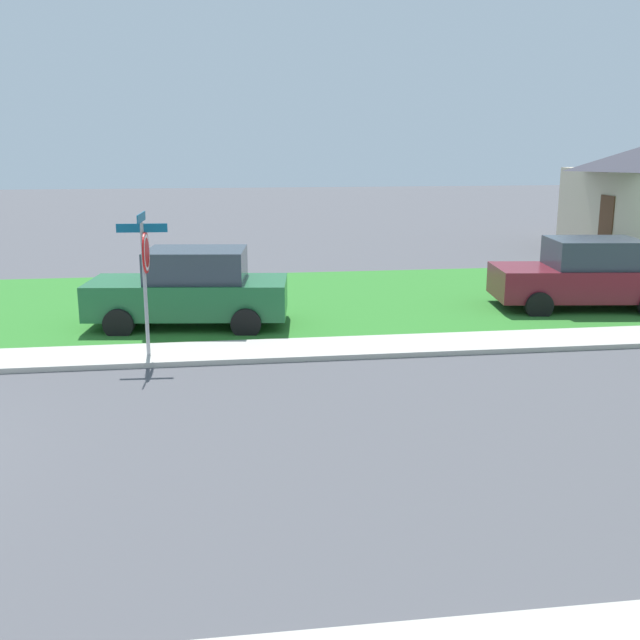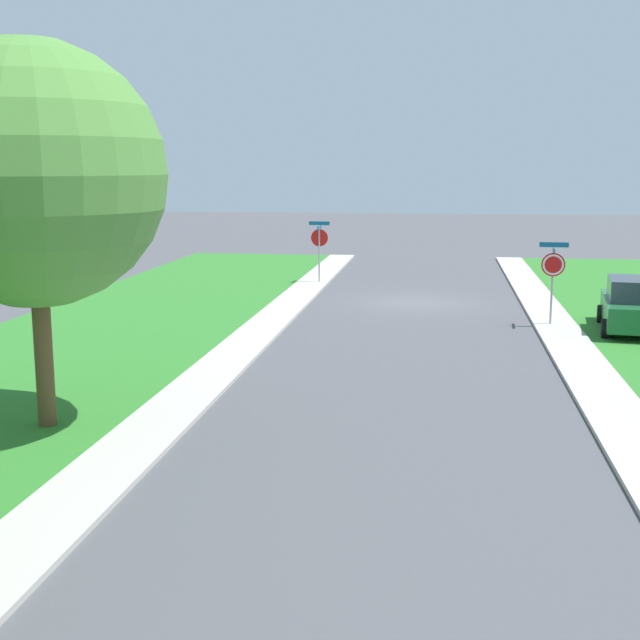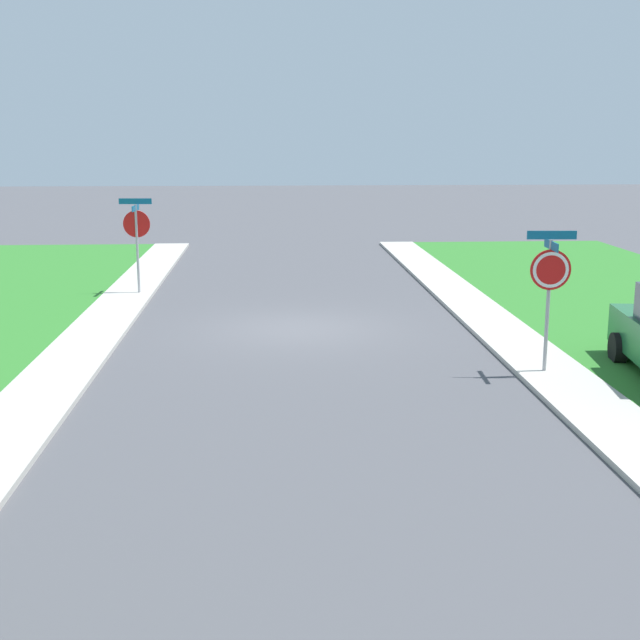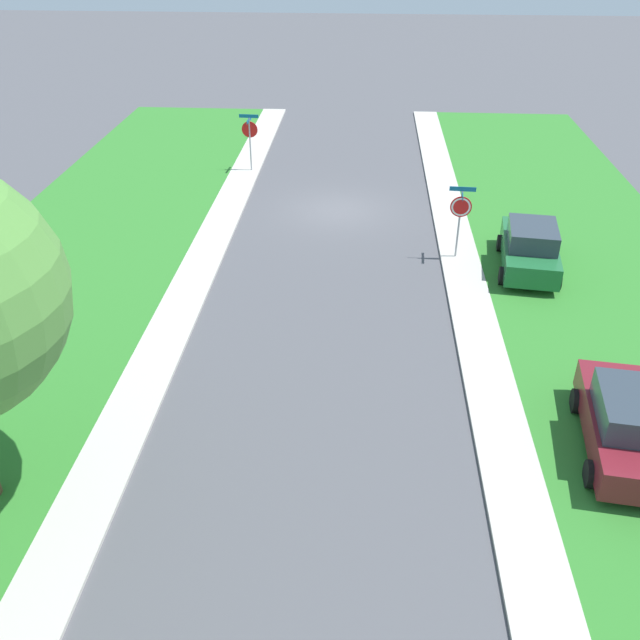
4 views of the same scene
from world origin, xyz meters
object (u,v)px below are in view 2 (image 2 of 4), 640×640
Objects in this scene: tree_corner_large at (24,183)px; stop_sign_near_corner at (319,241)px; stop_sign_far_corner at (553,270)px; car_green_kerbside_mid at (634,306)px.

stop_sign_near_corner is at bearing -97.29° from tree_corner_large.
tree_corner_large is at bearing 46.72° from stop_sign_far_corner.
tree_corner_large reaches higher than stop_sign_near_corner.
stop_sign_near_corner reaches higher than car_green_kerbside_mid.
stop_sign_far_corner reaches higher than car_green_kerbside_mid.
stop_sign_near_corner and stop_sign_far_corner have the same top height.
tree_corner_large reaches higher than stop_sign_far_corner.
stop_sign_near_corner is 0.62× the size of car_green_kerbside_mid.
stop_sign_near_corner is 1.00× the size of stop_sign_far_corner.
tree_corner_large is at bearing 82.71° from stop_sign_near_corner.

